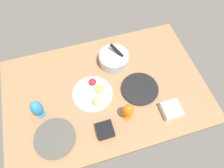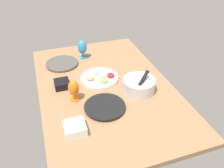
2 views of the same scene
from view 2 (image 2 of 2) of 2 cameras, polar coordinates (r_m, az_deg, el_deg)
ground_plane at (r=189.45cm, az=-1.72°, el=-0.90°), size 160.00×104.00×4.00cm
dinner_plate_left at (r=220.60cm, az=-12.17°, el=4.90°), size 29.38×29.38×2.15cm
dinner_plate_right at (r=165.81cm, az=-1.77°, el=-5.63°), size 29.48×29.48×2.34cm
mixing_bowl at (r=181.10cm, az=6.63°, el=-0.17°), size 24.96×24.96×16.75cm
fruit_platter at (r=195.38cm, az=-3.05°, el=1.54°), size 31.46×31.46×5.39cm
hurricane_glass_blue at (r=224.74cm, az=-7.30°, el=8.84°), size 8.65×8.65×18.26cm
hurricane_glass_orange at (r=170.44cm, az=-9.37°, el=-1.18°), size 7.94×7.94×16.83cm
square_bowl_black at (r=189.20cm, az=-12.18°, el=0.09°), size 11.66×11.66×5.76cm
square_bowl_white at (r=149.55cm, az=-9.08°, el=-10.54°), size 13.28×13.28×6.38cm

